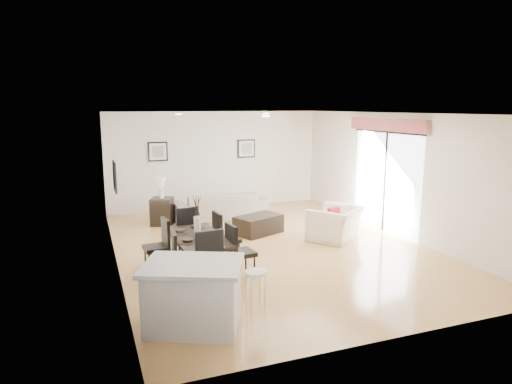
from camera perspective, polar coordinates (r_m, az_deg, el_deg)
name	(u,v)px	position (r m, az deg, el deg)	size (l,w,h in m)	color
ground	(270,247)	(9.40, 1.74, -6.89)	(8.00, 8.00, 0.00)	tan
wall_back	(216,160)	(12.84, -5.05, 3.98)	(6.00, 0.04, 2.70)	silver
wall_front	(399,234)	(5.68, 17.42, -4.99)	(6.00, 0.04, 2.70)	silver
wall_left	(113,192)	(8.43, -17.42, 0.02)	(0.04, 8.00, 2.70)	silver
wall_right	(395,174)	(10.59, 16.98, 2.14)	(0.04, 8.00, 2.70)	silver
ceiling	(271,113)	(8.97, 1.84, 9.80)	(6.00, 8.00, 0.02)	white
sofa	(220,205)	(11.72, -4.57, -1.64)	(2.35, 0.92, 0.69)	gray
armchair	(335,224)	(9.98, 9.87, -3.91)	(1.08, 0.95, 0.70)	white
courtyard_plant_a	(487,211)	(12.34, 26.92, -2.08)	(0.65, 0.56, 0.72)	#355D28
courtyard_plant_b	(445,198)	(13.71, 22.56, -0.66)	(0.38, 0.38, 0.67)	#355D28
dining_table	(198,240)	(7.85, -7.31, -5.95)	(0.86, 1.64, 0.67)	black
dining_chair_wnear	(169,257)	(7.39, -10.87, -7.98)	(0.43, 0.43, 0.89)	black
dining_chair_wfar	(160,242)	(8.16, -11.86, -6.11)	(0.45, 0.45, 0.92)	black
dining_chair_enear	(237,248)	(7.64, -2.41, -6.99)	(0.46, 0.46, 0.93)	black
dining_chair_efar	(223,235)	(8.37, -4.17, -5.33)	(0.45, 0.45, 0.95)	black
dining_chair_head	(213,261)	(6.95, -5.46, -8.53)	(0.50, 0.50, 1.00)	black
dining_chair_foot	(186,229)	(8.80, -8.74, -4.54)	(0.49, 0.49, 0.98)	black
vase	(197,221)	(7.76, -7.37, -3.58)	(0.85, 1.33, 0.70)	white
coffee_table	(258,225)	(10.31, 0.31, -4.09)	(1.04, 0.62, 0.42)	black
side_table	(162,211)	(11.29, -11.64, -2.39)	(0.49, 0.49, 0.66)	black
table_lamp	(161,185)	(11.16, -11.77, 0.86)	(0.26, 0.26, 0.50)	white
cushion	(334,215)	(9.79, 9.70, -2.87)	(0.33, 0.10, 0.33)	maroon
kitchen_island	(193,295)	(6.08, -7.82, -12.62)	(1.52, 1.38, 0.87)	silver
bar_stool	(256,277)	(6.27, -0.03, -10.63)	(0.30, 0.30, 0.65)	white
framed_print_back_left	(158,152)	(12.45, -12.17, 4.96)	(0.52, 0.04, 0.52)	black
framed_print_back_right	(246,149)	(13.05, -1.21, 5.45)	(0.52, 0.04, 0.52)	black
framed_print_left_wall	(115,177)	(8.18, -17.25, 1.86)	(0.04, 0.52, 0.52)	black
sliding_door	(386,159)	(10.76, 15.92, 4.01)	(0.12, 2.70, 2.57)	white
courtyard	(472,179)	(13.39, 25.42, 1.42)	(6.00, 6.00, 2.00)	gray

